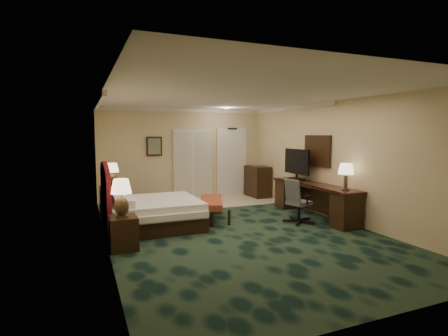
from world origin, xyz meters
name	(u,v)px	position (x,y,z in m)	size (l,w,h in m)	color
floor	(235,230)	(0.00, 0.00, 0.00)	(5.00, 7.50, 0.00)	black
ceiling	(236,96)	(0.00, 0.00, 2.70)	(5.00, 7.50, 0.00)	white
wall_back	(184,154)	(0.00, 3.75, 1.35)	(5.00, 0.00, 2.70)	#C8B492
wall_front	(386,194)	(0.00, -3.75, 1.35)	(5.00, 0.00, 2.70)	#C8B492
wall_left	(105,169)	(-2.50, 0.00, 1.35)	(0.00, 7.50, 2.70)	#C8B492
wall_right	(335,161)	(2.50, 0.00, 1.35)	(0.00, 7.50, 2.70)	#C8B492
crown_molding	(236,99)	(0.00, 0.00, 2.65)	(5.00, 7.50, 0.10)	silver
tile_patch	(223,201)	(0.90, 2.90, 0.01)	(3.20, 1.70, 0.01)	beige
headboard	(106,196)	(-2.44, 1.00, 0.70)	(0.12, 2.00, 1.40)	#540C11
entry_door	(232,163)	(1.55, 3.72, 1.05)	(1.02, 0.06, 2.18)	silver
closet_doors	(193,164)	(0.25, 3.71, 1.05)	(1.20, 0.06, 2.10)	beige
wall_art	(154,146)	(-0.90, 3.71, 1.60)	(0.45, 0.06, 0.55)	#4F6D62
wall_mirror	(317,151)	(2.46, 0.60, 1.55)	(0.05, 0.95, 0.75)	white
bed	(154,213)	(-1.48, 0.85, 0.29)	(1.83, 1.70, 0.58)	white
nightstand_near	(123,233)	(-2.25, -0.37, 0.28)	(0.45, 0.52, 0.57)	black
nightstand_far	(112,200)	(-2.21, 2.46, 0.33)	(0.53, 0.61, 0.67)	black
lamp_near	(121,198)	(-2.27, -0.41, 0.89)	(0.34, 0.34, 0.64)	black
lamp_far	(113,175)	(-2.18, 2.43, 0.96)	(0.31, 0.31, 0.59)	black
bed_bench	(211,209)	(-0.16, 1.00, 0.24)	(0.48, 1.39, 0.47)	brown
desk	(313,200)	(2.19, 0.34, 0.39)	(0.59, 2.72, 0.79)	black
tv	(297,165)	(2.18, 1.05, 1.18)	(0.09, 1.01, 0.79)	black
desk_lamp	(346,177)	(2.23, -0.67, 1.07)	(0.33, 0.33, 0.57)	black
desk_chair	(299,201)	(1.54, -0.01, 0.49)	(0.57, 0.53, 0.98)	#3D3D48
minibar	(257,181)	(2.20, 3.20, 0.48)	(0.50, 0.91, 0.96)	black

